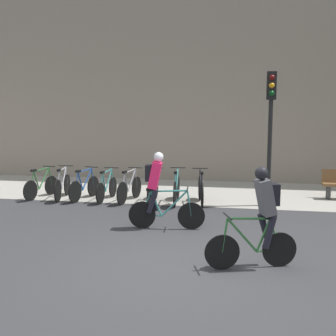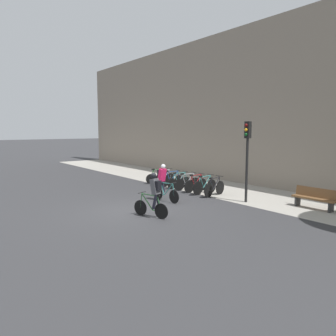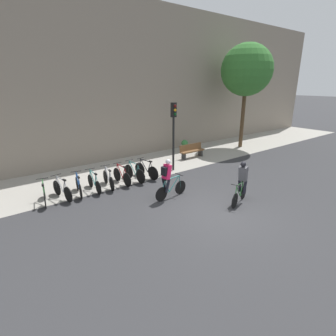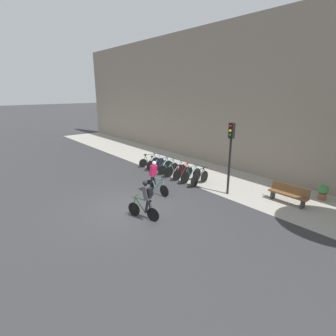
{
  "view_description": "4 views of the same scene",
  "coord_description": "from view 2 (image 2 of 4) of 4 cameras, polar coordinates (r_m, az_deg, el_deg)",
  "views": [
    {
      "loc": [
        1.16,
        -6.97,
        2.64
      ],
      "look_at": [
        -0.48,
        1.99,
        1.42
      ],
      "focal_mm": 45.0,
      "sensor_mm": 36.0,
      "label": 1
    },
    {
      "loc": [
        11.5,
        -6.92,
        3.38
      ],
      "look_at": [
        -1.01,
        2.64,
        1.5
      ],
      "focal_mm": 35.0,
      "sensor_mm": 36.0,
      "label": 2
    },
    {
      "loc": [
        -6.94,
        -5.97,
        4.7
      ],
      "look_at": [
        0.25,
        3.44,
        0.84
      ],
      "focal_mm": 28.0,
      "sensor_mm": 36.0,
      "label": 3
    },
    {
      "loc": [
        9.76,
        -5.6,
        5.26
      ],
      "look_at": [
        -1.53,
        3.73,
        0.89
      ],
      "focal_mm": 28.0,
      "sensor_mm": 36.0,
      "label": 4
    }
  ],
  "objects": [
    {
      "name": "ground",
      "position": [
        13.84,
        -6.21,
        -7.38
      ],
      "size": [
        200.0,
        200.0,
        0.0
      ],
      "primitive_type": "plane",
      "color": "#333335"
    },
    {
      "name": "parked_bike_0",
      "position": [
        20.49,
        -1.8,
        -1.62
      ],
      "size": [
        0.49,
        1.57,
        0.94
      ],
      "color": "black",
      "rests_on": "ground"
    },
    {
      "name": "traffic_light_pole",
      "position": [
        15.37,
        13.63,
        3.61
      ],
      "size": [
        0.26,
        0.3,
        3.72
      ],
      "color": "black",
      "rests_on": "ground"
    },
    {
      "name": "parked_bike_5",
      "position": [
        17.78,
        4.84,
        -2.86
      ],
      "size": [
        0.46,
        1.66,
        0.97
      ],
      "color": "black",
      "rests_on": "ground"
    },
    {
      "name": "bench",
      "position": [
        15.29,
        24.16,
        -4.75
      ],
      "size": [
        1.85,
        0.44,
        0.89
      ],
      "color": "brown",
      "rests_on": "ground"
    },
    {
      "name": "parked_bike_1",
      "position": [
        19.92,
        -0.61,
        -1.8
      ],
      "size": [
        0.46,
        1.7,
        0.97
      ],
      "color": "black",
      "rests_on": "ground"
    },
    {
      "name": "kerb_strip",
      "position": [
        18.17,
        12.35,
        -4.06
      ],
      "size": [
        44.0,
        4.5,
        0.01
      ],
      "primitive_type": "cube",
      "color": "#A39E93",
      "rests_on": "ground"
    },
    {
      "name": "parked_bike_2",
      "position": [
        19.37,
        0.63,
        -2.08
      ],
      "size": [
        0.48,
        1.62,
        0.95
      ],
      "color": "black",
      "rests_on": "ground"
    },
    {
      "name": "parked_bike_4",
      "position": [
        18.3,
        3.36,
        -2.59
      ],
      "size": [
        0.46,
        1.69,
        0.96
      ],
      "color": "black",
      "rests_on": "ground"
    },
    {
      "name": "cyclist_pink",
      "position": [
        15.42,
        -0.87,
        -2.28
      ],
      "size": [
        1.73,
        0.48,
        1.75
      ],
      "color": "black",
      "rests_on": "ground"
    },
    {
      "name": "cyclist_grey",
      "position": [
        12.47,
        -2.43,
        -4.46
      ],
      "size": [
        1.54,
        0.64,
        1.74
      ],
      "color": "black",
      "rests_on": "ground"
    },
    {
      "name": "parked_bike_6",
      "position": [
        17.26,
        6.42,
        -3.12
      ],
      "size": [
        0.46,
        1.76,
        0.99
      ],
      "color": "black",
      "rests_on": "ground"
    },
    {
      "name": "parked_bike_7",
      "position": [
        16.77,
        8.09,
        -3.44
      ],
      "size": [
        0.47,
        1.71,
        0.99
      ],
      "color": "black",
      "rests_on": "ground"
    },
    {
      "name": "parked_bike_3",
      "position": [
        18.83,
        1.96,
        -2.36
      ],
      "size": [
        0.46,
        1.65,
        0.94
      ],
      "color": "black",
      "rests_on": "ground"
    },
    {
      "name": "building_facade",
      "position": [
        19.93,
        17.54,
        10.48
      ],
      "size": [
        44.0,
        0.6,
        9.53
      ],
      "primitive_type": "cube",
      "color": "gray",
      "rests_on": "ground"
    }
  ]
}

